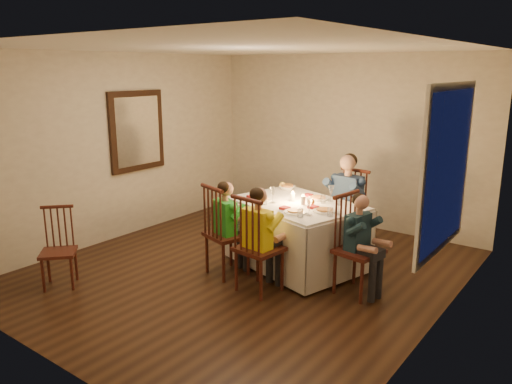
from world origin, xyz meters
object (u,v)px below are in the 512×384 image
Objects in this scene: chair_near_right at (259,290)px; child_green at (228,273)px; chair_end at (357,293)px; child_teal at (357,293)px; dining_table at (296,221)px; chair_near_left at (228,273)px; chair_extra at (62,286)px; child_yellow at (259,290)px; serving_bowl at (287,188)px; chair_adult at (344,251)px; adult at (344,251)px.

chair_near_right is 0.60m from child_green.
child_teal is (0.00, 0.00, 0.00)m from chair_end.
dining_table is 1.16m from child_teal.
chair_near_left is 0.97× the size of child_green.
child_teal is at bearing -0.43° from dining_table.
child_yellow is (1.86, 1.24, 0.00)m from chair_extra.
dining_table is 8.79× the size of serving_bowl.
dining_table is 1.04m from child_yellow.
dining_table reaches higher than chair_near_left.
chair_near_left is 0.00m from child_green.
chair_adult is 0.00m from adult.
child_yellow is 1.67m from serving_bowl.
chair_near_right is at bearing -69.07° from dining_table.
chair_end is at bearing -50.35° from chair_adult.
chair_near_right is at bearing -177.77° from child_green.
child_teal is (2.75, 1.82, 0.00)m from chair_extra.
chair_near_left and chair_near_right have the same top height.
chair_extra is (-1.78, -2.10, -0.58)m from dining_table.
dining_table is 2.82m from chair_extra.
chair_extra is 0.81× the size of child_teal.
dining_table reaches higher than child_yellow.
serving_bowl reaches higher than child_yellow.
serving_bowl reaches higher than adult.
chair_near_right is at bearing -0.00° from child_yellow.
chair_end is at bearing -146.91° from child_green.
chair_end is at bearing -0.43° from dining_table.
chair_end reaches higher than chair_extra.
child_yellow reaches higher than chair_near_left.
child_green reaches higher than child_teal.
adult is at bearing 7.64° from chair_extra.
dining_table is at bearing 2.35° from chair_extra.
chair_extra is (-2.04, -2.92, 0.00)m from chair_adult.
child_green is at bearing 115.38° from child_teal.
chair_near_left is 1.00× the size of chair_near_right.
chair_near_left is 1.71m from adult.
chair_near_right is at bearing -68.64° from serving_bowl.
chair_near_left is at bearing 115.38° from child_teal.
child_green is at bearing -109.26° from dining_table.
child_green reaches higher than chair_adult.
chair_near_left is at bearing -0.05° from chair_extra.
chair_end is 1.82m from serving_bowl.
child_green is at bearing -109.94° from adult.
child_green is at bearing 115.38° from chair_end.
chair_near_right is 1.07m from child_teal.
child_yellow is (0.00, 0.00, 0.00)m from chair_near_right.
serving_bowl reaches higher than chair_extra.
serving_bowl is (0.05, 1.20, 0.83)m from child_green.
child_yellow reaches higher than chair_adult.
child_green is (-0.76, -1.53, 0.00)m from chair_adult.
chair_adult is 1.31m from chair_end.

